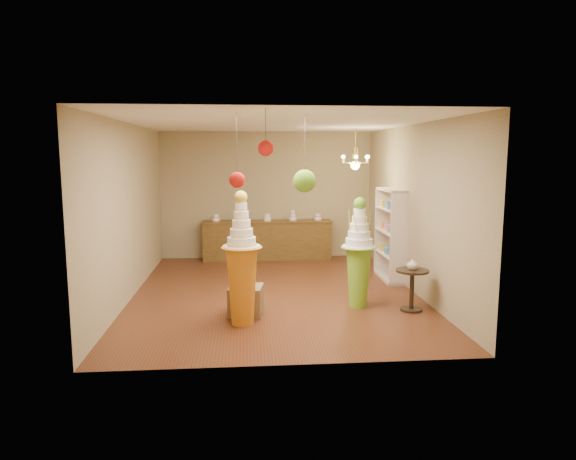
{
  "coord_description": "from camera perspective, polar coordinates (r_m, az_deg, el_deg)",
  "views": [
    {
      "loc": [
        -0.54,
        -8.99,
        2.46
      ],
      "look_at": [
        0.24,
        0.0,
        1.13
      ],
      "focal_mm": 32.0,
      "sensor_mm": 36.0,
      "label": 1
    }
  ],
  "objects": [
    {
      "name": "wall_right",
      "position": [
        9.54,
        13.69,
        2.34
      ],
      "size": [
        0.04,
        6.5,
        3.0
      ],
      "primitive_type": "cube",
      "color": "tan",
      "rests_on": "ground"
    },
    {
      "name": "wall_left",
      "position": [
        9.25,
        -17.15,
        2.03
      ],
      "size": [
        0.04,
        6.5,
        3.0
      ],
      "primitive_type": "cube",
      "color": "tan",
      "rests_on": "ground"
    },
    {
      "name": "burlap_riser",
      "position": [
        8.02,
        -4.7,
        -7.83
      ],
      "size": [
        0.57,
        0.57,
        0.46
      ],
      "primitive_type": "cube",
      "rotation": [
        0.0,
        0.0,
        -0.15
      ],
      "color": "olive",
      "rests_on": "floor"
    },
    {
      "name": "pom_green_mid",
      "position": [
        6.94,
        1.85,
        5.47
      ],
      "size": [
        0.31,
        0.31,
        1.04
      ],
      "color": "#463A33",
      "rests_on": "ceiling"
    },
    {
      "name": "ceiling",
      "position": [
        9.02,
        -1.53,
        11.79
      ],
      "size": [
        6.5,
        6.5,
        0.0
      ],
      "primitive_type": "plane",
      "rotation": [
        3.14,
        0.0,
        0.0
      ],
      "color": "white",
      "rests_on": "ground"
    },
    {
      "name": "floor",
      "position": [
        9.34,
        -1.46,
        -6.92
      ],
      "size": [
        6.5,
        6.5,
        0.0
      ],
      "primitive_type": "plane",
      "color": "#532816",
      "rests_on": "ground"
    },
    {
      "name": "round_table",
      "position": [
        8.4,
        13.61,
        -5.87
      ],
      "size": [
        0.54,
        0.54,
        0.67
      ],
      "rotation": [
        0.0,
        0.0,
        0.04
      ],
      "color": "black",
      "rests_on": "floor"
    },
    {
      "name": "pedestal_green",
      "position": [
        8.37,
        7.84,
        -3.57
      ],
      "size": [
        0.62,
        0.62,
        1.79
      ],
      "rotation": [
        0.0,
        0.0,
        0.18
      ],
      "color": "#77B528",
      "rests_on": "floor"
    },
    {
      "name": "pedestal_orange",
      "position": [
        7.49,
        -5.13,
        -4.88
      ],
      "size": [
        0.7,
        0.7,
        1.96
      ],
      "rotation": [
        0.0,
        0.0,
        -0.36
      ],
      "color": "orange",
      "rests_on": "floor"
    },
    {
      "name": "chandelier",
      "position": [
        10.48,
        7.47,
        7.42
      ],
      "size": [
        0.83,
        0.83,
        0.85
      ],
      "rotation": [
        0.0,
        0.0,
        0.37
      ],
      "color": "#E6CF51",
      "rests_on": "ceiling"
    },
    {
      "name": "pom_red_left",
      "position": [
        6.63,
        -5.67,
        5.58
      ],
      "size": [
        0.21,
        0.21,
        0.96
      ],
      "color": "#463A33",
      "rests_on": "ceiling"
    },
    {
      "name": "vase",
      "position": [
        8.33,
        13.69,
        -3.68
      ],
      "size": [
        0.23,
        0.23,
        0.18
      ],
      "primitive_type": "imported",
      "rotation": [
        0.0,
        0.0,
        -0.38
      ],
      "color": "beige",
      "rests_on": "round_table"
    },
    {
      "name": "pom_red_right",
      "position": [
        6.08,
        -2.49,
        9.08
      ],
      "size": [
        0.19,
        0.19,
        0.56
      ],
      "color": "#463A33",
      "rests_on": "ceiling"
    },
    {
      "name": "wall_back",
      "position": [
        12.29,
        -2.4,
        3.87
      ],
      "size": [
        5.0,
        0.04,
        3.0
      ],
      "primitive_type": "cube",
      "color": "tan",
      "rests_on": "ground"
    },
    {
      "name": "sideboard",
      "position": [
        12.13,
        -2.31,
        -1.05
      ],
      "size": [
        3.04,
        0.54,
        1.16
      ],
      "color": "brown",
      "rests_on": "floor"
    },
    {
      "name": "wall_front",
      "position": [
        5.84,
        0.42,
        -1.11
      ],
      "size": [
        5.0,
        0.04,
        3.0
      ],
      "primitive_type": "cube",
      "color": "tan",
      "rests_on": "ground"
    },
    {
      "name": "shelving_unit",
      "position": [
        10.32,
        11.32,
        -0.49
      ],
      "size": [
        0.33,
        1.2,
        1.8
      ],
      "color": "beige",
      "rests_on": "floor"
    }
  ]
}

